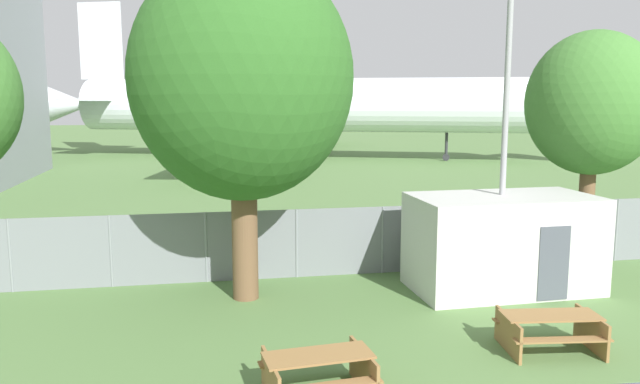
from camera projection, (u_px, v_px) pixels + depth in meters
name	position (u px, v px, depth m)	size (l,w,h in m)	color
perimeter_fence	(383.00, 240.00, 18.25)	(56.07, 0.07, 1.98)	gray
airplane	(293.00, 106.00, 52.97)	(46.57, 38.00, 13.46)	white
portable_cabin	(503.00, 243.00, 16.64)	(4.90, 2.68, 2.54)	silver
picnic_bench_near_cabin	(550.00, 327.00, 12.67)	(2.09, 1.62, 0.76)	olive
picnic_bench_open_grass	(318.00, 370.00, 10.70)	(1.99, 1.58, 0.76)	olive
tree_left_of_cabin	(242.00, 79.00, 15.24)	(5.48, 5.48, 8.60)	brown
tree_behind_benches	(592.00, 104.00, 19.07)	(4.00, 4.00, 7.15)	brown
light_mast	(507.00, 84.00, 16.22)	(0.44, 0.44, 9.15)	#99999E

